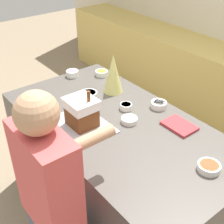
# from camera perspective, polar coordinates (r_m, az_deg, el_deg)

# --- Properties ---
(ground_plane) EXTENTS (12.00, 12.00, 0.00)m
(ground_plane) POSITION_cam_1_polar(r_m,az_deg,el_deg) (2.86, 0.83, -17.64)
(ground_plane) COLOR gray
(kitchen_island) EXTENTS (1.84, 0.98, 0.94)m
(kitchen_island) POSITION_cam_1_polar(r_m,az_deg,el_deg) (2.52, 0.92, -10.82)
(kitchen_island) COLOR #514C47
(kitchen_island) RESTS_ON ground_plane
(baking_tray) EXTENTS (0.45, 0.32, 0.01)m
(baking_tray) POSITION_cam_1_polar(r_m,az_deg,el_deg) (2.20, -5.44, -2.38)
(baking_tray) COLOR #B2B2BC
(baking_tray) RESTS_ON kitchen_island
(gingerbread_house) EXTENTS (0.21, 0.19, 0.28)m
(gingerbread_house) POSITION_cam_1_polar(r_m,az_deg,el_deg) (2.14, -5.58, 0.09)
(gingerbread_house) COLOR brown
(gingerbread_house) RESTS_ON baking_tray
(decorative_tree) EXTENTS (0.16, 0.16, 0.33)m
(decorative_tree) POSITION_cam_1_polar(r_m,az_deg,el_deg) (2.54, 0.22, 7.05)
(decorative_tree) COLOR #DBD675
(decorative_tree) RESTS_ON kitchen_island
(candy_bowl_far_right) EXTENTS (0.12, 0.12, 0.05)m
(candy_bowl_far_right) POSITION_cam_1_polar(r_m,az_deg,el_deg) (2.41, 8.54, 1.38)
(candy_bowl_far_right) COLOR white
(candy_bowl_far_right) RESTS_ON kitchen_island
(candy_bowl_near_tray_right) EXTENTS (0.14, 0.14, 0.04)m
(candy_bowl_near_tray_right) POSITION_cam_1_polar(r_m,az_deg,el_deg) (2.53, -4.21, 3.28)
(candy_bowl_near_tray_right) COLOR silver
(candy_bowl_near_tray_right) RESTS_ON kitchen_island
(candy_bowl_beside_tree) EXTENTS (0.13, 0.13, 0.04)m
(candy_bowl_beside_tree) POSITION_cam_1_polar(r_m,az_deg,el_deg) (1.92, 17.30, -9.56)
(candy_bowl_beside_tree) COLOR white
(candy_bowl_beside_tree) RESTS_ON kitchen_island
(candy_bowl_behind_tray) EXTENTS (0.11, 0.11, 0.05)m
(candy_bowl_behind_tray) POSITION_cam_1_polar(r_m,az_deg,el_deg) (2.88, -7.26, 7.05)
(candy_bowl_behind_tray) COLOR white
(candy_bowl_behind_tray) RESTS_ON kitchen_island
(candy_bowl_front_corner) EXTENTS (0.11, 0.11, 0.05)m
(candy_bowl_front_corner) POSITION_cam_1_polar(r_m,az_deg,el_deg) (2.87, -1.92, 7.15)
(candy_bowl_front_corner) COLOR white
(candy_bowl_front_corner) RESTS_ON kitchen_island
(candy_bowl_near_tray_left) EXTENTS (0.09, 0.09, 0.04)m
(candy_bowl_near_tray_left) POSITION_cam_1_polar(r_m,az_deg,el_deg) (2.36, 2.58, 1.05)
(candy_bowl_near_tray_left) COLOR white
(candy_bowl_near_tray_left) RESTS_ON kitchen_island
(candy_bowl_center_rear) EXTENTS (0.12, 0.12, 0.04)m
(candy_bowl_center_rear) POSITION_cam_1_polar(r_m,az_deg,el_deg) (2.22, 3.18, -1.44)
(candy_bowl_center_rear) COLOR white
(candy_bowl_center_rear) RESTS_ON kitchen_island
(cookbook) EXTENTS (0.22, 0.16, 0.02)m
(cookbook) POSITION_cam_1_polar(r_m,az_deg,el_deg) (2.23, 12.20, -2.47)
(cookbook) COLOR #B23338
(cookbook) RESTS_ON kitchen_island
(person) EXTENTS (0.41, 0.52, 1.58)m
(person) POSITION_cam_1_polar(r_m,az_deg,el_deg) (1.83, -10.74, -17.79)
(person) COLOR #424C6B
(person) RESTS_ON ground_plane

